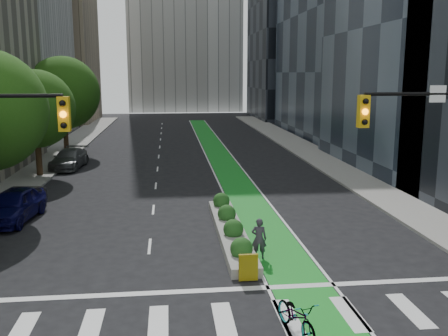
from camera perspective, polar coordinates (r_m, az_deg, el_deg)
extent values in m
plane|color=black|center=(16.87, -0.39, -15.47)|extent=(160.00, 160.00, 0.00)
cube|color=gray|center=(41.99, -20.38, -0.03)|extent=(3.60, 90.00, 0.15)
cube|color=gray|center=(42.86, 11.89, 0.63)|extent=(3.60, 90.00, 0.15)
cube|color=#198B25|center=(45.89, -0.59, 1.44)|extent=(2.20, 70.00, 0.01)
cube|color=tan|center=(83.30, -19.77, 13.99)|extent=(14.00, 16.00, 26.00)
cube|color=black|center=(86.05, 8.44, 15.03)|extent=(14.00, 18.00, 28.00)
cylinder|color=black|center=(38.58, -20.49, 2.32)|extent=(0.44, 0.44, 4.48)
sphere|color=#1A480F|center=(38.31, -20.76, 6.35)|extent=(5.60, 5.60, 5.60)
cylinder|color=black|center=(48.23, -17.68, 4.47)|extent=(0.44, 0.44, 5.15)
sphere|color=#1A480F|center=(48.01, -17.90, 8.18)|extent=(6.60, 6.60, 6.60)
cube|color=gold|center=(15.90, -17.81, 5.90)|extent=(0.34, 0.28, 1.05)
sphere|color=orange|center=(15.75, -17.92, 5.85)|extent=(0.20, 0.20, 0.20)
cylinder|color=black|center=(17.99, 23.96, 7.76)|extent=(5.50, 0.12, 0.12)
cube|color=gold|center=(16.81, 15.64, 6.25)|extent=(0.34, 0.28, 1.05)
sphere|color=orange|center=(16.66, 15.85, 6.20)|extent=(0.20, 0.20, 0.20)
cube|color=white|center=(17.82, 23.24, 7.79)|extent=(0.55, 0.04, 0.55)
cube|color=gray|center=(23.38, 0.75, -7.32)|extent=(1.20, 10.00, 0.40)
cube|color=yellow|center=(18.42, 2.80, -11.27)|extent=(0.70, 0.12, 1.00)
sphere|color=#194C19|center=(19.95, 2.01, -9.19)|extent=(0.90, 0.90, 0.90)
sphere|color=#194C19|center=(22.29, 1.07, -7.01)|extent=(0.90, 0.90, 0.90)
sphere|color=#194C19|center=(24.67, 0.32, -5.25)|extent=(0.90, 0.90, 0.90)
sphere|color=#194C19|center=(27.06, -0.30, -3.79)|extent=(0.90, 0.90, 0.90)
imported|color=gray|center=(15.19, 8.28, -16.38)|extent=(1.27, 2.24, 1.11)
imported|color=#35313A|center=(20.52, 4.02, -8.03)|extent=(0.70, 0.55, 1.70)
imported|color=#0B0B43|center=(27.66, -22.89, -3.93)|extent=(2.57, 5.16, 1.69)
imported|color=black|center=(28.92, -22.13, -3.58)|extent=(1.76, 4.25, 1.37)
imported|color=#505254|center=(41.56, -17.27, 1.02)|extent=(2.65, 5.42, 1.52)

